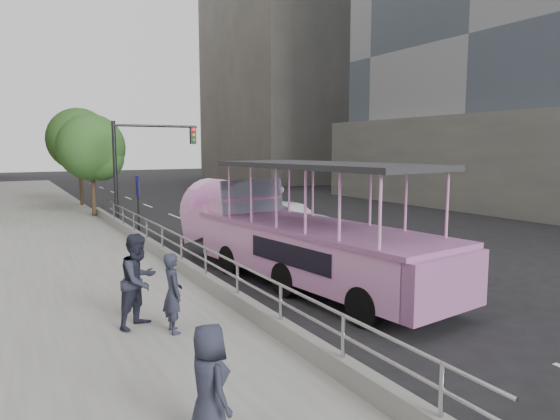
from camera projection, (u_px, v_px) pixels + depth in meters
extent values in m
plane|color=black|center=(307.00, 283.00, 14.63)|extent=(160.00, 160.00, 0.00)
cube|color=#A2A29D|center=(59.00, 241.00, 20.48)|extent=(5.50, 80.00, 0.30)
cube|color=gray|center=(182.00, 265.00, 14.79)|extent=(0.24, 30.00, 0.36)
cylinder|color=#A8A8AD|center=(442.00, 389.00, 6.06)|extent=(0.07, 0.07, 0.70)
cylinder|color=#A8A8AD|center=(343.00, 336.00, 7.79)|extent=(0.07, 0.07, 0.70)
cylinder|color=#A8A8AD|center=(281.00, 302.00, 9.52)|extent=(0.07, 0.07, 0.70)
cylinder|color=#A8A8AD|center=(238.00, 278.00, 11.26)|extent=(0.07, 0.07, 0.70)
cylinder|color=#A8A8AD|center=(206.00, 261.00, 12.99)|extent=(0.07, 0.07, 0.70)
cylinder|color=#A8A8AD|center=(182.00, 247.00, 14.72)|extent=(0.07, 0.07, 0.70)
cylinder|color=#A8A8AD|center=(162.00, 237.00, 16.45)|extent=(0.07, 0.07, 0.70)
cylinder|color=#A8A8AD|center=(147.00, 228.00, 18.19)|extent=(0.07, 0.07, 0.70)
cylinder|color=#A8A8AD|center=(134.00, 222.00, 19.92)|extent=(0.07, 0.07, 0.70)
cylinder|color=#A8A8AD|center=(123.00, 216.00, 21.65)|extent=(0.07, 0.07, 0.70)
cylinder|color=#A8A8AD|center=(114.00, 211.00, 23.38)|extent=(0.07, 0.07, 0.70)
cylinder|color=#A8A8AD|center=(182.00, 247.00, 14.72)|extent=(0.06, 22.00, 0.06)
cylinder|color=#A8A8AD|center=(181.00, 236.00, 14.68)|extent=(0.06, 22.00, 0.06)
cylinder|color=black|center=(365.00, 306.00, 10.98)|extent=(0.47, 0.96, 0.92)
cylinder|color=black|center=(429.00, 289.00, 12.31)|extent=(0.47, 0.96, 0.92)
cylinder|color=black|center=(286.00, 279.00, 13.26)|extent=(0.47, 0.96, 0.92)
cylinder|color=black|center=(347.00, 267.00, 14.59)|extent=(0.47, 0.96, 0.92)
cylinder|color=black|center=(231.00, 260.00, 15.55)|extent=(0.47, 0.96, 0.92)
cylinder|color=black|center=(288.00, 251.00, 16.87)|extent=(0.47, 0.96, 0.92)
cube|color=#E28FD0|center=(314.00, 251.00, 14.02)|extent=(3.59, 8.63, 1.28)
cube|color=#E28FD0|center=(225.00, 222.00, 17.90)|extent=(2.76, 2.47, 1.59)
cylinder|color=#E28FD0|center=(213.00, 211.00, 18.55)|extent=(2.47, 1.01, 2.40)
cube|color=#A05D95|center=(446.00, 285.00, 10.56)|extent=(2.58, 0.68, 1.28)
cube|color=#A05D95|center=(314.00, 227.00, 13.93)|extent=(3.75, 8.95, 0.12)
cube|color=#262629|center=(324.00, 165.00, 13.39)|extent=(3.54, 7.03, 0.14)
cube|color=#8B96A4|center=(253.00, 196.00, 16.34)|extent=(2.36, 0.50, 1.07)
cube|color=#E28FD0|center=(245.00, 204.00, 16.74)|extent=(2.36, 1.30, 0.51)
imported|color=white|center=(291.00, 216.00, 23.49)|extent=(3.17, 4.70, 1.49)
imported|color=#262938|center=(173.00, 293.00, 9.79)|extent=(0.40, 0.59, 1.60)
imported|color=#262938|center=(139.00, 280.00, 10.11)|extent=(1.18, 1.14, 1.92)
imported|color=#262938|center=(209.00, 385.00, 6.06)|extent=(0.55, 0.78, 1.53)
cylinder|color=black|center=(138.00, 211.00, 21.37)|extent=(0.08, 0.08, 2.51)
cube|color=navy|center=(137.00, 186.00, 21.24)|extent=(0.04, 0.62, 0.90)
cube|color=white|center=(138.00, 186.00, 21.26)|extent=(0.02, 0.40, 0.55)
cylinder|color=black|center=(115.00, 176.00, 23.73)|extent=(0.18, 0.18, 5.20)
cylinder|color=black|center=(156.00, 126.00, 24.40)|extent=(4.20, 0.12, 0.12)
cube|color=black|center=(193.00, 136.00, 25.37)|extent=(0.28, 0.22, 0.85)
sphere|color=red|center=(194.00, 130.00, 25.22)|extent=(0.16, 0.16, 0.16)
cylinder|color=#362618|center=(93.00, 193.00, 26.65)|extent=(0.22, 0.22, 3.08)
sphere|color=#2F5B24|center=(91.00, 147.00, 26.35)|extent=(3.52, 3.52, 3.52)
sphere|color=#2F5B24|center=(101.00, 158.00, 26.35)|extent=(2.42, 2.42, 2.42)
cylinder|color=#362618|center=(81.00, 182.00, 31.91)|extent=(0.22, 0.22, 3.47)
sphere|color=#2F5B24|center=(79.00, 140.00, 31.58)|extent=(3.97, 3.97, 3.97)
sphere|color=#2F5B24|center=(87.00, 149.00, 31.59)|extent=(2.73, 2.73, 2.73)
cube|color=gray|center=(304.00, 50.00, 61.62)|extent=(20.00, 20.00, 32.00)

